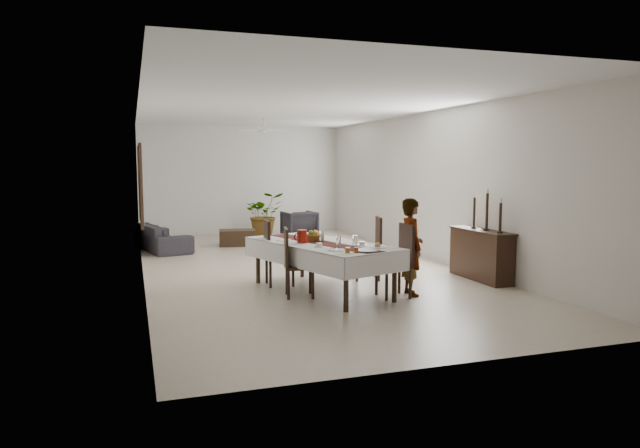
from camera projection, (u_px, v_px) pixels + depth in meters
The scene contains 87 objects.
floor at pixel (297, 266), 11.59m from camera, with size 6.00×12.00×0.00m, color #C3B39B.
ceiling at pixel (297, 107), 11.26m from camera, with size 6.00×12.00×0.02m, color silver.
wall_back at pixel (242, 180), 17.09m from camera, with size 6.00×0.02×3.20m, color silver.
wall_front at pixel (460, 211), 5.76m from camera, with size 6.00×0.02×3.20m, color silver.
wall_left at pixel (141, 190), 10.49m from camera, with size 0.02×12.00×3.20m, color silver.
wall_right at pixel (430, 186), 12.36m from camera, with size 0.02×12.00×3.20m, color silver.
dining_table_top at pixel (321, 245), 9.20m from camera, with size 1.07×2.56×0.05m, color black.
table_leg_fl at pixel (346, 286), 7.99m from camera, with size 0.07×0.07×0.75m, color black.
table_leg_fr at pixel (394, 278), 8.55m from camera, with size 0.07×0.07×0.75m, color black.
table_leg_bl at pixel (258, 262), 9.94m from camera, with size 0.07×0.07×0.75m, color black.
table_leg_br at pixel (302, 257), 10.49m from camera, with size 0.07×0.07×0.75m, color black.
tablecloth_top at pixel (321, 243), 9.20m from camera, with size 1.26×2.75×0.01m, color silver.
tablecloth_drape_left at pixel (289, 256), 8.84m from camera, with size 0.01×2.75×0.32m, color silver.
tablecloth_drape_right at pixel (351, 249), 9.58m from camera, with size 0.01×2.75×0.32m, color silver.
tablecloth_drape_near at pixel (378, 264), 8.12m from camera, with size 1.26×0.01×0.32m, color white.
tablecloth_drape_far at pixel (276, 243), 10.31m from camera, with size 1.26×0.01×0.32m, color white.
table_runner at pixel (321, 243), 9.20m from camera, with size 0.37×2.66×0.00m, color #561C18.
red_pitcher at pixel (302, 236), 9.16m from camera, with size 0.16×0.16×0.21m, color maroon.
pitcher_handle at pixel (297, 237), 9.10m from camera, with size 0.13×0.13×0.02m, color maroon.
wine_glass_near at pixel (355, 241), 8.71m from camera, with size 0.07×0.07×0.18m, color silver.
wine_glass_mid at pixel (339, 242), 8.66m from camera, with size 0.07×0.07×0.18m, color white.
wine_glass_far at pixel (322, 237), 9.26m from camera, with size 0.07×0.07×0.18m, color white.
teacup_right at pixel (362, 243), 8.87m from camera, with size 0.10×0.10×0.06m, color white.
saucer_right at pixel (362, 245), 8.88m from camera, with size 0.16×0.16×0.01m, color white.
teacup_left at pixel (319, 245), 8.71m from camera, with size 0.10×0.10×0.06m, color white.
saucer_left at pixel (319, 247), 8.71m from camera, with size 0.16×0.16×0.01m, color white.
plate_near_right at pixel (377, 247), 8.64m from camera, with size 0.26×0.26×0.02m, color white.
bread_near_right at pixel (378, 245), 8.64m from camera, with size 0.10×0.10×0.10m, color tan.
plate_near_left at pixel (336, 250), 8.37m from camera, with size 0.26×0.26×0.02m, color silver.
plate_far_left at pixel (284, 240), 9.46m from camera, with size 0.26×0.26×0.02m, color white.
serving_tray at pixel (367, 250), 8.30m from camera, with size 0.38×0.38×0.02m, color #444449.
jam_jar_a at pixel (356, 250), 8.13m from camera, with size 0.07×0.07×0.08m, color #8A3914.
jam_jar_b at pixel (348, 250), 8.12m from camera, with size 0.07×0.07×0.08m, color #8B5514.
fruit_basket at pixel (314, 237), 9.44m from camera, with size 0.32×0.32×0.11m, color brown.
fruit_red at pixel (315, 232), 9.46m from camera, with size 0.10×0.10×0.10m, color maroon.
fruit_green at pixel (311, 233), 9.43m from camera, with size 0.09×0.09×0.09m, color olive.
fruit_yellow at pixel (316, 233), 9.39m from camera, with size 0.09×0.09×0.09m, color yellow.
chair_right_near_seat at pixel (393, 265), 8.88m from camera, with size 0.48×0.48×0.06m, color black.
chair_right_near_leg_fl at pixel (410, 284), 8.78m from camera, with size 0.05×0.05×0.48m, color black.
chair_right_near_leg_fr at pixel (399, 279), 9.16m from camera, with size 0.05×0.05×0.48m, color black.
chair_right_near_leg_bl at pixel (387, 285), 8.67m from camera, with size 0.05×0.05×0.48m, color black.
chair_right_near_leg_br at pixel (376, 280), 9.04m from camera, with size 0.05×0.05×0.48m, color black.
chair_right_near_back at pixel (407, 243), 8.91m from camera, with size 0.48×0.04×0.62m, color black.
chair_right_far_seat at pixel (366, 252), 10.26m from camera, with size 0.48×0.48×0.05m, color black.
chair_right_far_leg_fl at pixel (379, 268), 10.11m from camera, with size 0.05×0.05×0.47m, color black.
chair_right_far_leg_fr at pixel (375, 264), 10.50m from camera, with size 0.05×0.05×0.47m, color black.
chair_right_far_leg_bl at pixel (357, 268), 10.08m from camera, with size 0.05×0.05×0.47m, color black.
chair_right_far_leg_br at pixel (354, 265), 10.47m from camera, with size 0.05×0.05×0.47m, color black.
chair_right_far_back at pixel (379, 234), 10.24m from camera, with size 0.48×0.04×0.61m, color black.
chair_left_near_seat at pixel (300, 266), 8.90m from camera, with size 0.46×0.46×0.05m, color black.
chair_left_near_leg_fl at pixel (287, 280), 9.09m from camera, with size 0.05×0.05×0.45m, color black.
chair_left_near_leg_fr at pixel (288, 285), 8.72m from camera, with size 0.05×0.05×0.45m, color black.
chair_left_near_leg_bl at pixel (310, 280), 9.14m from camera, with size 0.05×0.05×0.45m, color black.
chair_left_near_leg_br at pixel (313, 285), 8.77m from camera, with size 0.05×0.05×0.45m, color black.
chair_left_near_back at pixel (286, 247), 8.85m from camera, with size 0.46×0.04×0.59m, color black.
chair_left_far_seat at pixel (280, 256), 9.77m from camera, with size 0.48×0.48×0.05m, color black.
chair_left_far_leg_fl at pixel (267, 270), 9.94m from camera, with size 0.05×0.05×0.47m, color black.
chair_left_far_leg_fr at pixel (270, 274), 9.56m from camera, with size 0.05×0.05×0.47m, color black.
chair_left_far_leg_bl at pixel (289, 269), 10.04m from camera, with size 0.05×0.05×0.47m, color black.
chair_left_far_leg_br at pixel (293, 273), 9.66m from camera, with size 0.05×0.05×0.47m, color black.
chair_left_far_back at pixel (267, 238), 9.68m from camera, with size 0.48×0.04×0.61m, color black.
woman at pixel (411, 247), 9.00m from camera, with size 0.56×0.37×1.54m, color gray.
sideboard_body at pixel (481, 255), 10.25m from camera, with size 0.39×1.46×0.88m, color black.
sideboard_top at pixel (482, 231), 10.20m from camera, with size 0.43×1.52×0.03m, color black.
candlestick_near_base at pixel (500, 232), 9.69m from camera, with size 0.10×0.10×0.03m, color black.
candlestick_near_shaft at pixel (500, 217), 9.67m from camera, with size 0.05×0.05×0.49m, color black.
candlestick_near_candle at pixel (501, 201), 9.64m from camera, with size 0.04×0.04×0.08m, color silver.
candlestick_mid_base at pixel (486, 230), 10.06m from camera, with size 0.10×0.10×0.03m, color black.
candlestick_mid_shaft at pixel (487, 211), 10.03m from camera, with size 0.05×0.05×0.63m, color black.
candlestick_mid_candle at pixel (488, 191), 9.99m from camera, with size 0.04×0.04×0.08m, color beige.
candlestick_far_base at pixel (474, 227), 10.43m from camera, with size 0.10×0.10×0.03m, color black.
candlestick_far_shaft at pixel (474, 212), 10.40m from camera, with size 0.05×0.05×0.54m, color black.
candlestick_far_candle at pixel (475, 195), 10.37m from camera, with size 0.04×0.04×0.08m, color white.
sofa at pixel (163, 237), 13.77m from camera, with size 2.16×0.84×0.63m, color #2D292F.
armchair at pixel (299, 225), 15.81m from camera, with size 0.84×0.87×0.79m, color #2B282E.
coffee_table at pixel (237, 238), 14.58m from camera, with size 0.90×0.60×0.40m, color black.
potted_plant at pixel (264, 214), 16.59m from camera, with size 1.14×0.99×1.26m, color #355823.
mirror_frame_near at pixel (141, 186), 12.58m from camera, with size 0.06×1.05×1.85m, color black.
mirror_glass_near at pixel (143, 186), 12.59m from camera, with size 0.01×0.90×1.70m, color silver.
mirror_frame_far at pixel (140, 183), 14.56m from camera, with size 0.06×1.05×1.85m, color black.
mirror_glass_far at pixel (141, 183), 14.58m from camera, with size 0.01×0.90×1.70m, color white.
fan_rod at pixel (264, 123), 14.10m from camera, with size 0.04×0.04×0.20m, color silver.
fan_hub at pixel (264, 131), 14.12m from camera, with size 0.16×0.16×0.08m, color white.
fan_blade_n at pixel (261, 131), 14.45m from camera, with size 0.10×0.55×0.01m, color white.
fan_blade_s at pixel (267, 130), 13.79m from camera, with size 0.10×0.55×0.01m, color white.
fan_blade_e at pixel (277, 131), 14.23m from camera, with size 0.55×0.10×0.01m, color white.
fan_blade_w at pixel (250, 130), 14.01m from camera, with size 0.55×0.10×0.01m, color white.
Camera 1 is at (-3.15, -11.01, 2.07)m, focal length 32.00 mm.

